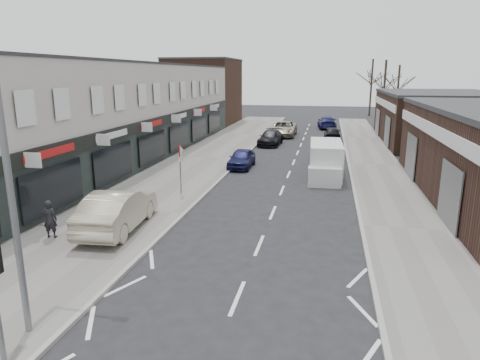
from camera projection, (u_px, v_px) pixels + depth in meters
The scene contains 20 objects.
ground at pixel (221, 338), 10.48m from camera, with size 160.00×160.00×0.00m, color black.
pavement_left at pixel (205, 158), 32.70m from camera, with size 5.50×64.00×0.12m, color slate.
pavement_right at pixel (375, 165), 30.26m from camera, with size 3.50×64.00×0.12m, color slate.
shop_terrace_left at pixel (105, 113), 30.80m from camera, with size 8.00×41.00×7.10m, color beige.
brick_block_far at pixel (204, 92), 54.93m from camera, with size 8.00×10.00×8.00m, color #42281C.
right_unit_far at pixel (439, 119), 39.82m from camera, with size 10.00×16.00×4.50m, color #39241A.
tree_far_a at pixel (381, 125), 54.35m from camera, with size 3.60×3.60×8.00m, color #382D26, non-canonical shape.
tree_far_b at pixel (395, 120), 59.57m from camera, with size 3.60×3.60×7.50m, color #382D26, non-canonical shape.
tree_far_c at pixel (369, 116), 65.86m from camera, with size 3.60×3.60×8.50m, color #382D26, non-canonical shape.
street_lamp at pixel (12, 152), 9.49m from camera, with size 2.23×0.22×8.00m.
warning_sign at pixel (181, 155), 22.37m from camera, with size 0.12×0.80×2.70m.
white_van at pixel (326, 161), 26.80m from camera, with size 2.11×5.57×2.14m.
sedan_on_pavement at pixel (118, 210), 17.39m from camera, with size 1.74×4.98×1.64m, color #B0A58D.
pedestrian at pixel (50, 219), 16.47m from camera, with size 0.55×0.36×1.50m, color black.
parked_car_left_a at pixel (242, 158), 29.51m from camera, with size 1.51×3.76×1.28m, color #13163E.
parked_car_left_b at pixel (271, 138), 38.85m from camera, with size 1.84×4.53×1.32m, color black.
parked_car_left_c at pixel (283, 129), 44.45m from camera, with size 2.53×5.49×1.53m, color #A19A80.
parked_car_right_a at pixel (325, 150), 32.19m from camera, with size 1.59×4.57×1.51m, color silver.
parked_car_right_b at pixel (332, 133), 42.00m from camera, with size 1.53×3.79×1.29m, color black.
parked_car_right_c at pixel (327, 122), 50.67m from camera, with size 1.99×4.91×1.42m, color #161847.
Camera 1 is at (2.33, -8.95, 6.31)m, focal length 32.00 mm.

